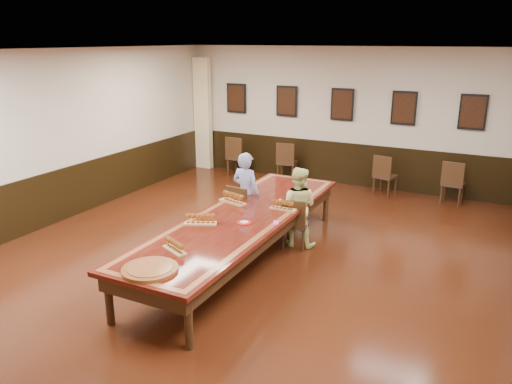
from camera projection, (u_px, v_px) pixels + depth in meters
The scene contains 23 objects.
floor at pixel (242, 261), 7.88m from camera, with size 8.00×10.00×0.02m, color black.
ceiling at pixel (240, 50), 6.93m from camera, with size 8.00×10.00×0.02m, color white.
wall_back at pixel (343, 117), 11.68m from camera, with size 8.00×0.02×3.20m, color beige.
wall_left at pixel (49, 139), 9.13m from camera, with size 0.02×10.00×3.20m, color beige.
chair_man at pixel (243, 210), 8.80m from camera, with size 0.43×0.47×0.93m, color #331E16, non-canonical shape.
chair_woman at pixel (296, 222), 8.29m from camera, with size 0.41×0.44×0.87m, color #331E16, non-canonical shape.
spare_chair_a at pixel (238, 156), 12.63m from camera, with size 0.48×0.52×1.02m, color #331E16, non-canonical shape.
spare_chair_b at pixel (287, 161), 12.24m from camera, with size 0.45×0.49×0.96m, color #331E16, non-canonical shape.
spare_chair_c at pixel (385, 175), 11.08m from camera, with size 0.43×0.47×0.92m, color #331E16, non-canonical shape.
spare_chair_d at pixel (453, 182), 10.47m from camera, with size 0.44×0.48×0.94m, color #331E16, non-canonical shape.
person_man at pixel (246, 194), 8.80m from camera, with size 0.54×0.36×1.48m, color #4655B0.
person_woman at pixel (297, 207), 8.30m from camera, with size 0.67×0.52×1.36m, color #DEE690.
pink_phone at pixel (276, 223), 7.36m from camera, with size 0.08×0.15×0.01m, color #F150A5.
curtain at pixel (203, 114), 13.18m from camera, with size 0.45×0.18×2.90m, color beige.
wainscoting at pixel (242, 231), 7.73m from camera, with size 8.00×10.00×1.00m.
conference_table at pixel (241, 225), 7.70m from camera, with size 1.40×5.00×0.76m.
posters at pixel (342, 104), 11.53m from camera, with size 6.14×0.04×0.74m.
flight_a at pixel (233, 198), 8.24m from camera, with size 0.53×0.28×0.19m.
flight_b at pixel (283, 205), 7.91m from camera, with size 0.43×0.13×0.16m.
flight_c at pixel (201, 219), 7.28m from camera, with size 0.49×0.33×0.18m.
flight_d at pixel (175, 246), 6.37m from camera, with size 0.44×0.30×0.16m.
red_plate_grp at pixel (244, 223), 7.35m from camera, with size 0.21×0.21×0.03m.
carved_platter at pixel (150, 269), 5.84m from camera, with size 0.75×0.75×0.05m.
Camera 1 is at (3.44, -6.33, 3.36)m, focal length 35.00 mm.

